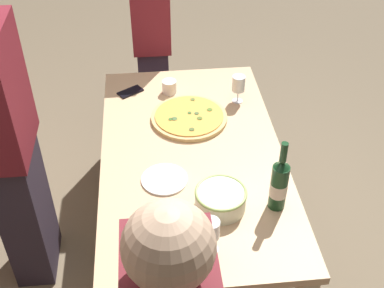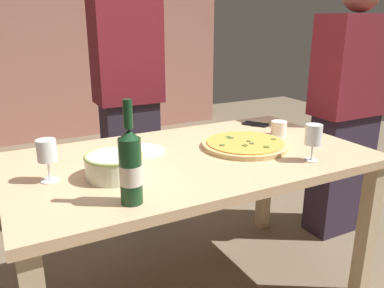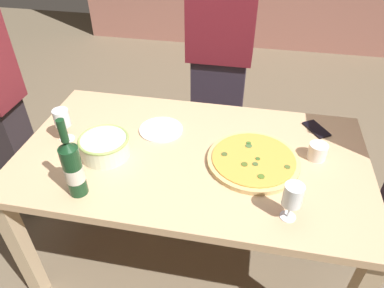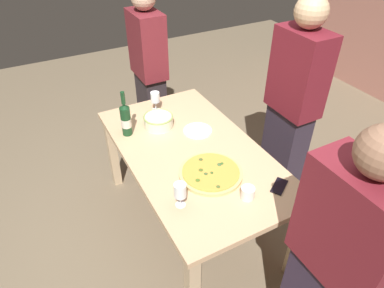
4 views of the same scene
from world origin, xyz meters
TOP-DOWN VIEW (x-y plane):
  - ground_plane at (0.00, 0.00)m, footprint 8.00×8.00m
  - dining_table at (0.00, 0.00)m, footprint 1.60×0.90m
  - pizza at (0.28, -0.01)m, footprint 0.41×0.41m
  - serving_bowl at (-0.39, -0.09)m, footprint 0.23×0.23m
  - wine_bottle at (-0.40, -0.33)m, footprint 0.08×0.08m
  - wine_glass_near_pizza at (0.43, -0.30)m, footprint 0.07×0.07m
  - wine_glass_by_bottle at (-0.62, -0.01)m, footprint 0.07×0.07m
  - cup_amber at (0.56, 0.07)m, footprint 0.08×0.08m
  - side_plate at (-0.19, 0.15)m, footprint 0.22×0.22m
  - cell_phone at (0.58, 0.30)m, footprint 0.14×0.16m
  - person_guest_left at (0.01, 0.88)m, footprint 0.41×0.24m
  - person_guest_right at (1.16, 0.15)m, footprint 0.45×0.24m

SIDE VIEW (x-z plane):
  - ground_plane at x=0.00m, z-range 0.00..0.00m
  - dining_table at x=0.00m, z-range 0.28..1.03m
  - side_plate at x=-0.19m, z-range 0.75..0.76m
  - cell_phone at x=0.58m, z-range 0.75..0.76m
  - pizza at x=0.28m, z-range 0.75..0.78m
  - cup_amber at x=0.56m, z-range 0.75..0.83m
  - person_guest_right at x=1.16m, z-range 0.00..1.59m
  - serving_bowl at x=-0.39m, z-range 0.75..0.85m
  - wine_glass_near_pizza at x=0.43m, z-range 0.78..0.94m
  - person_guest_left at x=0.01m, z-range 0.02..1.71m
  - wine_glass_by_bottle at x=-0.62m, z-range 0.79..0.95m
  - wine_bottle at x=-0.40m, z-range 0.70..1.06m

